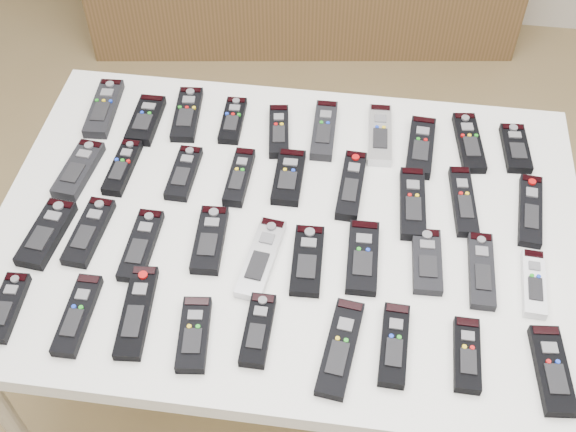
# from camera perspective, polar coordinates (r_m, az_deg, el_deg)

# --- Properties ---
(ground) EXTENTS (4.00, 4.00, 0.00)m
(ground) POSITION_cam_1_polar(r_m,az_deg,el_deg) (2.18, 2.87, -14.45)
(ground) COLOR olive
(ground) RESTS_ON ground
(table) EXTENTS (1.25, 0.88, 0.78)m
(table) POSITION_cam_1_polar(r_m,az_deg,el_deg) (1.58, 0.00, -1.84)
(table) COLOR white
(table) RESTS_ON ground
(remote_0) EXTENTS (0.07, 0.20, 0.02)m
(remote_0) POSITION_cam_1_polar(r_m,az_deg,el_deg) (1.83, -14.34, 8.25)
(remote_0) COLOR black
(remote_0) RESTS_ON table
(remote_1) EXTENTS (0.06, 0.16, 0.02)m
(remote_1) POSITION_cam_1_polar(r_m,az_deg,el_deg) (1.78, -11.17, 7.46)
(remote_1) COLOR black
(remote_1) RESTS_ON table
(remote_2) EXTENTS (0.07, 0.18, 0.02)m
(remote_2) POSITION_cam_1_polar(r_m,az_deg,el_deg) (1.78, -7.98, 7.97)
(remote_2) COLOR black
(remote_2) RESTS_ON table
(remote_3) EXTENTS (0.05, 0.15, 0.02)m
(remote_3) POSITION_cam_1_polar(r_m,az_deg,el_deg) (1.75, -4.39, 7.54)
(remote_3) COLOR black
(remote_3) RESTS_ON table
(remote_4) EXTENTS (0.07, 0.17, 0.02)m
(remote_4) POSITION_cam_1_polar(r_m,az_deg,el_deg) (1.72, -0.73, 6.72)
(remote_4) COLOR black
(remote_4) RESTS_ON table
(remote_5) EXTENTS (0.05, 0.19, 0.02)m
(remote_5) POSITION_cam_1_polar(r_m,az_deg,el_deg) (1.72, 2.87, 6.79)
(remote_5) COLOR black
(remote_5) RESTS_ON table
(remote_6) EXTENTS (0.06, 0.19, 0.02)m
(remote_6) POSITION_cam_1_polar(r_m,az_deg,el_deg) (1.72, 7.26, 6.39)
(remote_6) COLOR #B7B7BC
(remote_6) RESTS_ON table
(remote_7) EXTENTS (0.07, 0.19, 0.02)m
(remote_7) POSITION_cam_1_polar(r_m,az_deg,el_deg) (1.71, 10.44, 5.39)
(remote_7) COLOR black
(remote_7) RESTS_ON table
(remote_8) EXTENTS (0.08, 0.19, 0.02)m
(remote_8) POSITION_cam_1_polar(r_m,az_deg,el_deg) (1.74, 14.11, 5.65)
(remote_8) COLOR black
(remote_8) RESTS_ON table
(remote_9) EXTENTS (0.07, 0.15, 0.02)m
(remote_9) POSITION_cam_1_polar(r_m,az_deg,el_deg) (1.76, 17.54, 5.13)
(remote_9) COLOR black
(remote_9) RESTS_ON table
(remote_10) EXTENTS (0.07, 0.17, 0.02)m
(remote_10) POSITION_cam_1_polar(r_m,az_deg,el_deg) (1.69, -16.21, 3.56)
(remote_10) COLOR black
(remote_10) RESTS_ON table
(remote_11) EXTENTS (0.05, 0.16, 0.02)m
(remote_11) POSITION_cam_1_polar(r_m,az_deg,el_deg) (1.67, -12.95, 3.77)
(remote_11) COLOR black
(remote_11) RESTS_ON table
(remote_12) EXTENTS (0.05, 0.16, 0.02)m
(remote_12) POSITION_cam_1_polar(r_m,az_deg,el_deg) (1.64, -8.23, 3.38)
(remote_12) COLOR black
(remote_12) RESTS_ON table
(remote_13) EXTENTS (0.05, 0.16, 0.02)m
(remote_13) POSITION_cam_1_polar(r_m,az_deg,el_deg) (1.61, -3.87, 3.09)
(remote_13) COLOR black
(remote_13) RESTS_ON table
(remote_14) EXTENTS (0.06, 0.16, 0.02)m
(remote_14) POSITION_cam_1_polar(r_m,az_deg,el_deg) (1.61, 0.05, 3.09)
(remote_14) COLOR black
(remote_14) RESTS_ON table
(remote_15) EXTENTS (0.06, 0.19, 0.02)m
(remote_15) POSITION_cam_1_polar(r_m,az_deg,el_deg) (1.60, 5.02, 2.44)
(remote_15) COLOR black
(remote_15) RESTS_ON table
(remote_16) EXTENTS (0.06, 0.20, 0.02)m
(remote_16) POSITION_cam_1_polar(r_m,az_deg,el_deg) (1.58, 9.81, 0.99)
(remote_16) COLOR black
(remote_16) RESTS_ON table
(remote_17) EXTENTS (0.06, 0.19, 0.02)m
(remote_17) POSITION_cam_1_polar(r_m,az_deg,el_deg) (1.61, 13.68, 1.15)
(remote_17) COLOR black
(remote_17) RESTS_ON table
(remote_18) EXTENTS (0.06, 0.20, 0.02)m
(remote_18) POSITION_cam_1_polar(r_m,az_deg,el_deg) (1.63, 18.60, 0.42)
(remote_18) COLOR black
(remote_18) RESTS_ON table
(remote_19) EXTENTS (0.08, 0.18, 0.02)m
(remote_19) POSITION_cam_1_polar(r_m,az_deg,el_deg) (1.58, -18.54, -1.32)
(remote_19) COLOR black
(remote_19) RESTS_ON table
(remote_20) EXTENTS (0.07, 0.18, 0.02)m
(remote_20) POSITION_cam_1_polar(r_m,az_deg,el_deg) (1.56, -15.45, -1.21)
(remote_20) COLOR black
(remote_20) RESTS_ON table
(remote_21) EXTENTS (0.05, 0.18, 0.02)m
(remote_21) POSITION_cam_1_polar(r_m,az_deg,el_deg) (1.51, -11.54, -2.27)
(remote_21) COLOR black
(remote_21) RESTS_ON table
(remote_22) EXTENTS (0.07, 0.17, 0.02)m
(remote_22) POSITION_cam_1_polar(r_m,az_deg,el_deg) (1.50, -6.20, -1.88)
(remote_22) COLOR black
(remote_22) RESTS_ON table
(remote_23) EXTENTS (0.08, 0.20, 0.02)m
(remote_23) POSITION_cam_1_polar(r_m,az_deg,el_deg) (1.46, -2.13, -3.34)
(remote_23) COLOR #B7B7BC
(remote_23) RESTS_ON table
(remote_24) EXTENTS (0.07, 0.17, 0.02)m
(remote_24) POSITION_cam_1_polar(r_m,az_deg,el_deg) (1.46, 1.53, -3.53)
(remote_24) COLOR black
(remote_24) RESTS_ON table
(remote_25) EXTENTS (0.07, 0.18, 0.02)m
(remote_25) POSITION_cam_1_polar(r_m,az_deg,el_deg) (1.47, 5.92, -3.26)
(remote_25) COLOR black
(remote_25) RESTS_ON table
(remote_26) EXTENTS (0.06, 0.16, 0.02)m
(remote_26) POSITION_cam_1_polar(r_m,az_deg,el_deg) (1.48, 10.93, -3.53)
(remote_26) COLOR black
(remote_26) RESTS_ON table
(remote_27) EXTENTS (0.05, 0.18, 0.02)m
(remote_27) POSITION_cam_1_polar(r_m,az_deg,el_deg) (1.50, 15.04, -4.17)
(remote_27) COLOR black
(remote_27) RESTS_ON table
(remote_28) EXTENTS (0.05, 0.16, 0.02)m
(remote_28) POSITION_cam_1_polar(r_m,az_deg,el_deg) (1.51, 18.84, -5.05)
(remote_28) COLOR silver
(remote_28) RESTS_ON table
(remote_29) EXTENTS (0.05, 0.15, 0.02)m
(remote_29) POSITION_cam_1_polar(r_m,az_deg,el_deg) (1.49, -21.32, -6.74)
(remote_29) COLOR black
(remote_29) RESTS_ON table
(remote_30) EXTENTS (0.05, 0.18, 0.02)m
(remote_30) POSITION_cam_1_polar(r_m,az_deg,el_deg) (1.44, -16.30, -7.51)
(remote_30) COLOR black
(remote_30) RESTS_ON table
(remote_31) EXTENTS (0.07, 0.21, 0.02)m
(remote_31) POSITION_cam_1_polar(r_m,az_deg,el_deg) (1.42, -11.87, -7.41)
(remote_31) COLOR black
(remote_31) RESTS_ON table
(remote_32) EXTENTS (0.07, 0.16, 0.02)m
(remote_32) POSITION_cam_1_polar(r_m,az_deg,el_deg) (1.37, -7.44, -9.25)
(remote_32) COLOR black
(remote_32) RESTS_ON table
(remote_33) EXTENTS (0.05, 0.15, 0.02)m
(remote_33) POSITION_cam_1_polar(r_m,az_deg,el_deg) (1.37, -2.39, -8.98)
(remote_33) COLOR black
(remote_33) RESTS_ON table
(remote_34) EXTENTS (0.08, 0.21, 0.02)m
(remote_34) POSITION_cam_1_polar(r_m,az_deg,el_deg) (1.35, 4.15, -10.35)
(remote_34) COLOR black
(remote_34) RESTS_ON table
(remote_35) EXTENTS (0.05, 0.17, 0.02)m
(remote_35) POSITION_cam_1_polar(r_m,az_deg,el_deg) (1.36, 8.38, -10.03)
(remote_35) COLOR black
(remote_35) RESTS_ON table
(remote_36) EXTENTS (0.05, 0.15, 0.02)m
(remote_36) POSITION_cam_1_polar(r_m,az_deg,el_deg) (1.38, 13.96, -10.59)
(remote_36) COLOR black
(remote_36) RESTS_ON table
(remote_37) EXTENTS (0.07, 0.18, 0.02)m
(remote_37) POSITION_cam_1_polar(r_m,az_deg,el_deg) (1.41, 20.13, -11.35)
(remote_37) COLOR black
(remote_37) RESTS_ON table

